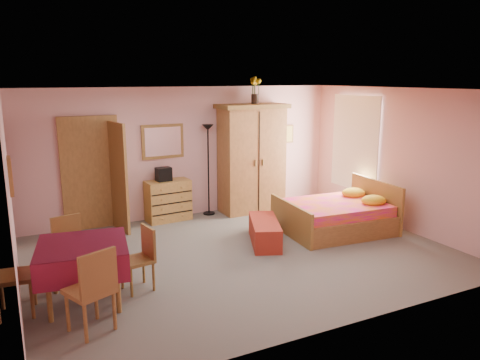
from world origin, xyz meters
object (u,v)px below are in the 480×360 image
bench (265,232)px  wall_mirror (163,141)px  dining_table (84,273)px  chair_west (14,275)px  stereo (164,174)px  chair_south (89,290)px  wardrobe (252,158)px  bed (335,208)px  chest_of_drawers (168,200)px  floor_lamp (208,170)px  sunflower_vase (255,90)px  chair_east (137,260)px  chair_north (72,250)px

bench → wall_mirror: bearing=115.9°
dining_table → chair_west: size_ratio=1.07×
stereo → dining_table: bearing=-124.1°
stereo → chair_south: stereo is taller
wardrobe → bed: wardrobe is taller
stereo → chest_of_drawers: bearing=-0.7°
floor_lamp → dining_table: floor_lamp is taller
sunflower_vase → chest_of_drawers: bearing=178.4°
chest_of_drawers → chair_west: (-2.79, -2.82, 0.09)m
bed → chair_south: bearing=-156.2°
sunflower_vase → chair_east: bearing=-139.6°
bench → dining_table: dining_table is taller
wall_mirror → sunflower_vase: size_ratio=1.57×
bed → chair_south: size_ratio=1.94×
chest_of_drawers → wardrobe: bearing=-8.0°
bed → chair_west: chair_west is taller
stereo → bed: (2.60, -2.00, -0.50)m
chair_north → wardrobe: bearing=-165.4°
bed → chair_north: 4.59m
chest_of_drawers → dining_table: (-2.02, -2.88, -0.01)m
dining_table → chair_west: 0.79m
chair_north → sunflower_vase: bearing=-165.3°
wardrobe → bed: 2.13m
bench → stereo: bearing=119.8°
chest_of_drawers → dining_table: 3.51m
chest_of_drawers → sunflower_vase: 2.84m
chair_east → dining_table: bearing=86.3°
wall_mirror → floor_lamp: (0.88, -0.17, -0.62)m
bench → chair_north: 3.14m
wardrobe → bench: (-0.73, -1.87, -0.93)m
chest_of_drawers → wall_mirror: 1.17m
bench → chair_north: size_ratio=1.32×
bench → chair_south: 3.53m
floor_lamp → chair_west: 4.68m
stereo → chair_north: bearing=-132.9°
chest_of_drawers → wardrobe: size_ratio=0.38×
wardrobe → dining_table: bearing=-144.6°
bench → chair_south: bearing=-152.7°
wall_mirror → chair_north: size_ratio=0.94×
chair_south → wall_mirror: bearing=38.6°
chest_of_drawers → chair_south: chair_south is taller
wardrobe → sunflower_vase: size_ratio=4.14×
dining_table → chair_north: bearing=93.3°
wardrobe → sunflower_vase: 1.40m
floor_lamp → chair_north: bearing=-143.5°
wall_mirror → chair_north: 3.31m
chest_of_drawers → bench: size_ratio=0.72×
bench → chair_south: (-3.13, -1.61, 0.29)m
stereo → dining_table: size_ratio=0.27×
sunflower_vase → chair_west: bearing=-149.5°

